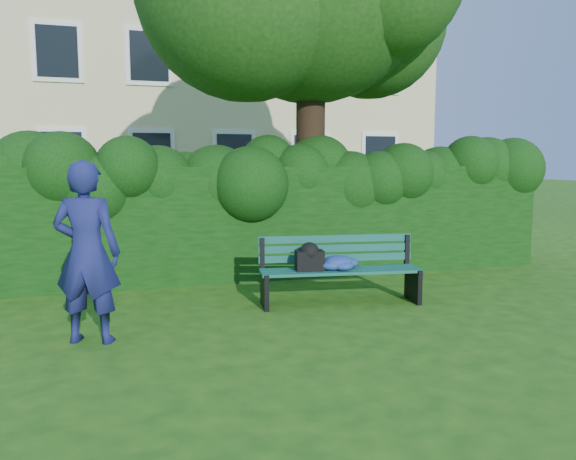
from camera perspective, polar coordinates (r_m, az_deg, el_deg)
name	(u,v)px	position (r m, az deg, el deg)	size (l,w,h in m)	color
ground	(302,309)	(7.30, 1.40, -7.98)	(80.00, 80.00, 0.00)	#1D4F14
apartment_building	(176,43)	(21.19, -11.27, 18.11)	(16.00, 8.08, 12.00)	beige
hedge	(259,222)	(9.22, -2.93, 0.86)	(10.00, 1.00, 1.80)	black
park_bench	(334,266)	(7.48, 4.73, -3.69)	(2.18, 0.85, 0.89)	#0E463D
man_reading	(87,253)	(6.15, -19.75, -2.18)	(0.69, 0.46, 1.90)	navy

